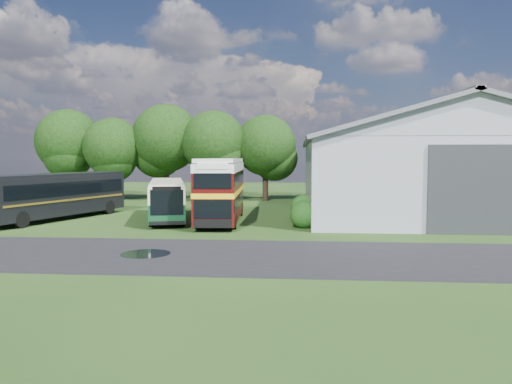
# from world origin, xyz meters

# --- Properties ---
(ground) EXTENTS (120.00, 120.00, 0.00)m
(ground) POSITION_xyz_m (0.00, 0.00, 0.00)
(ground) COLOR #193310
(ground) RESTS_ON ground
(asphalt_road) EXTENTS (60.00, 8.00, 0.02)m
(asphalt_road) POSITION_xyz_m (3.00, -3.00, 0.00)
(asphalt_road) COLOR black
(asphalt_road) RESTS_ON ground
(puddle) EXTENTS (2.20, 2.20, 0.01)m
(puddle) POSITION_xyz_m (-1.50, -3.00, 0.00)
(puddle) COLOR black
(puddle) RESTS_ON ground
(storage_shed) EXTENTS (18.80, 24.80, 8.15)m
(storage_shed) POSITION_xyz_m (15.00, 15.98, 4.17)
(storage_shed) COLOR gray
(storage_shed) RESTS_ON ground
(tree_left_a) EXTENTS (6.46, 6.46, 9.12)m
(tree_left_a) POSITION_xyz_m (-18.00, 24.50, 5.87)
(tree_left_a) COLOR black
(tree_left_a) RESTS_ON ground
(tree_left_b) EXTENTS (5.78, 5.78, 8.16)m
(tree_left_b) POSITION_xyz_m (-13.00, 23.50, 5.25)
(tree_left_b) COLOR black
(tree_left_b) RESTS_ON ground
(tree_mid) EXTENTS (6.80, 6.80, 9.60)m
(tree_mid) POSITION_xyz_m (-8.00, 24.80, 6.18)
(tree_mid) COLOR black
(tree_mid) RESTS_ON ground
(tree_right_a) EXTENTS (6.26, 6.26, 8.83)m
(tree_right_a) POSITION_xyz_m (-3.00, 23.80, 5.69)
(tree_right_a) COLOR black
(tree_right_a) RESTS_ON ground
(tree_right_b) EXTENTS (5.98, 5.98, 8.45)m
(tree_right_b) POSITION_xyz_m (2.00, 24.60, 5.44)
(tree_right_b) COLOR black
(tree_right_b) RESTS_ON ground
(shrub_front) EXTENTS (1.70, 1.70, 1.70)m
(shrub_front) POSITION_xyz_m (5.60, 6.00, 0.00)
(shrub_front) COLOR #194714
(shrub_front) RESTS_ON ground
(shrub_mid) EXTENTS (1.60, 1.60, 1.60)m
(shrub_mid) POSITION_xyz_m (5.60, 8.00, 0.00)
(shrub_mid) COLOR #194714
(shrub_mid) RESTS_ON ground
(shrub_back) EXTENTS (1.80, 1.80, 1.80)m
(shrub_back) POSITION_xyz_m (5.60, 10.00, 0.00)
(shrub_back) COLOR #194714
(shrub_back) RESTS_ON ground
(bus_green_single) EXTENTS (4.68, 10.00, 2.69)m
(bus_green_single) POSITION_xyz_m (-3.77, 9.13, 1.43)
(bus_green_single) COLOR black
(bus_green_single) RESTS_ON ground
(bus_maroon_double) EXTENTS (3.04, 9.92, 4.21)m
(bus_maroon_double) POSITION_xyz_m (0.14, 8.23, 2.10)
(bus_maroon_double) COLOR black
(bus_maroon_double) RESTS_ON ground
(bus_dark_single) EXTENTS (6.02, 11.79, 3.18)m
(bus_dark_single) POSITION_xyz_m (-11.40, 8.58, 1.69)
(bus_dark_single) COLOR black
(bus_dark_single) RESTS_ON ground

